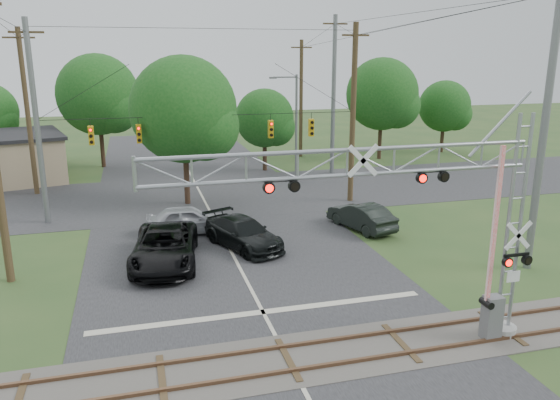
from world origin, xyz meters
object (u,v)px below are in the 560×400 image
object	(u,v)px
crossing_gantry	(417,210)
pickup_black	(165,247)
sedan_silver	(188,220)
streetlight	(294,123)
traffic_signal_span	(221,121)
car_dark	(243,233)

from	to	relation	value
crossing_gantry	pickup_black	distance (m)	12.97
sedan_silver	streetlight	world-z (taller)	streetlight
traffic_signal_span	sedan_silver	bearing A→B (deg)	-123.04
streetlight	car_dark	bearing A→B (deg)	-116.45
traffic_signal_span	pickup_black	xyz separation A→B (m)	(-4.17, -8.44, -4.75)
crossing_gantry	streetlight	bearing A→B (deg)	82.22
traffic_signal_span	pickup_black	size ratio (longest dim) A/B	3.09
pickup_black	sedan_silver	size ratio (longest dim) A/B	1.38
sedan_silver	streetlight	distance (m)	14.41
pickup_black	sedan_silver	distance (m)	4.64
traffic_signal_span	streetlight	world-z (taller)	traffic_signal_span
traffic_signal_span	car_dark	world-z (taller)	traffic_signal_span
pickup_black	car_dark	distance (m)	4.22
car_dark	sedan_silver	size ratio (longest dim) A/B	1.14
traffic_signal_span	car_dark	bearing A→B (deg)	-91.34
sedan_silver	car_dark	bearing A→B (deg)	-139.45
pickup_black	crossing_gantry	bearing A→B (deg)	-45.42
crossing_gantry	sedan_silver	world-z (taller)	crossing_gantry
streetlight	sedan_silver	bearing A→B (deg)	-131.32
car_dark	crossing_gantry	bearing A→B (deg)	-96.45
crossing_gantry	pickup_black	size ratio (longest dim) A/B	2.03
car_dark	streetlight	bearing A→B (deg)	40.64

